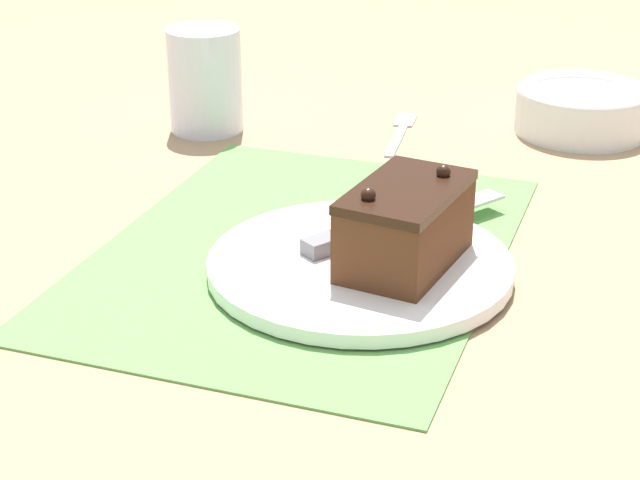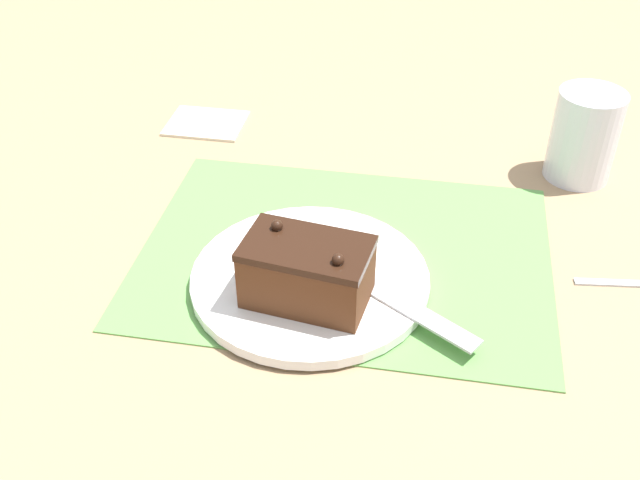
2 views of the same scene
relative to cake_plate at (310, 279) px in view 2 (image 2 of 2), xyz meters
The scene contains 7 objects.
ground_plane 0.07m from the cake_plate, 115.00° to the right, with size 3.00×3.00×0.00m, color #9E7F5B.
placemat_woven 0.07m from the cake_plate, 115.00° to the right, with size 0.46×0.34×0.00m, color #609E4C.
cake_plate is the anchor object (origin of this frame).
chocolate_cake 0.05m from the cake_plate, 96.33° to the left, with size 0.14×0.09×0.08m.
serving_knife 0.05m from the cake_plate, behind, with size 0.20×0.14×0.01m.
drinking_glass 0.41m from the cake_plate, 137.18° to the right, with size 0.08×0.08×0.12m.
folded_napkin 0.39m from the cake_plate, 56.71° to the right, with size 0.11×0.09×0.01m, color beige.
Camera 2 is at (-0.09, 0.66, 0.53)m, focal length 42.00 mm.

